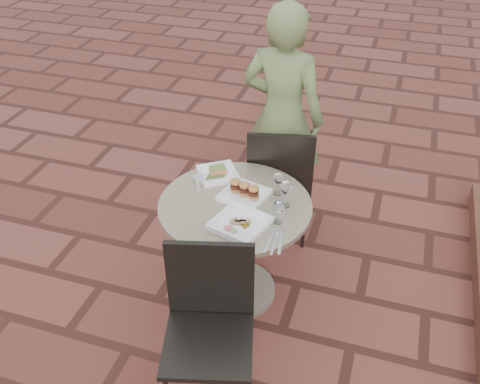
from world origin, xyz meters
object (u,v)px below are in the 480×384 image
(plate_salmon, at_px, (218,173))
(plate_tuna, at_px, (240,223))
(cafe_table, at_px, (235,236))
(chair_far, at_px, (280,175))
(plate_sliders, at_px, (244,192))
(diner, at_px, (282,117))
(chair_near, at_px, (209,315))

(plate_salmon, xyz_separation_m, plate_tuna, (0.28, -0.43, -0.00))
(cafe_table, distance_m, chair_far, 0.64)
(cafe_table, bearing_deg, plate_sliders, 68.28)
(chair_far, bearing_deg, plate_tuna, 75.55)
(chair_far, xyz_separation_m, diner, (-0.07, 0.32, 0.28))
(plate_salmon, relative_size, plate_tuna, 0.93)
(chair_far, height_order, plate_sliders, chair_far)
(chair_near, relative_size, diner, 0.56)
(chair_far, xyz_separation_m, chair_near, (-0.03, -1.32, 0.00))
(chair_near, bearing_deg, plate_sliders, 79.16)
(diner, bearing_deg, chair_far, 109.27)
(plate_sliders, xyz_separation_m, plate_tuna, (0.06, -0.26, -0.02))
(diner, relative_size, plate_tuna, 4.83)
(chair_far, relative_size, chair_near, 1.00)
(plate_salmon, bearing_deg, chair_far, 50.65)
(diner, relative_size, plate_sliders, 5.46)
(plate_tuna, bearing_deg, diner, 92.32)
(chair_near, distance_m, plate_salmon, 1.00)
(plate_salmon, bearing_deg, chair_near, -72.99)
(cafe_table, xyz_separation_m, chair_near, (0.09, -0.69, 0.07))
(cafe_table, height_order, diner, diner)
(diner, bearing_deg, plate_tuna, 98.67)
(chair_near, height_order, plate_salmon, chair_near)
(cafe_table, distance_m, plate_salmon, 0.41)
(diner, height_order, plate_salmon, diner)
(chair_near, bearing_deg, diner, 76.47)
(cafe_table, xyz_separation_m, diner, (0.04, 0.95, 0.34))
(chair_far, relative_size, plate_salmon, 2.91)
(chair_near, distance_m, plate_sliders, 0.80)
(cafe_table, height_order, chair_far, chair_far)
(chair_near, bearing_deg, cafe_table, 82.28)
(cafe_table, relative_size, plate_salmon, 2.82)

